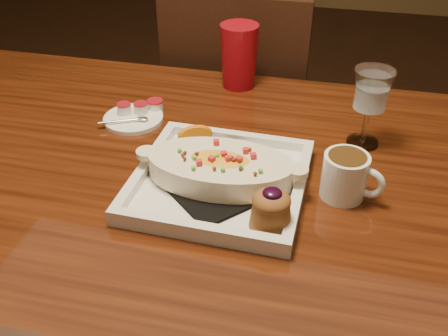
% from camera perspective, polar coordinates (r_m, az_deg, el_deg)
% --- Properties ---
extents(table, '(1.50, 0.90, 0.75)m').
position_cam_1_polar(table, '(1.00, -5.48, -4.80)').
color(table, '#5F260D').
rests_on(table, floor).
extents(chair_far, '(0.42, 0.42, 0.93)m').
position_cam_1_polar(chair_far, '(1.58, 1.84, 5.46)').
color(chair_far, black).
rests_on(chair_far, floor).
extents(plate, '(0.30, 0.30, 0.08)m').
position_cam_1_polar(plate, '(0.87, -0.10, -0.81)').
color(plate, white).
rests_on(plate, table).
extents(coffee_mug, '(0.11, 0.08, 0.08)m').
position_cam_1_polar(coffee_mug, '(0.87, 13.80, -0.75)').
color(coffee_mug, white).
rests_on(coffee_mug, table).
extents(goblet, '(0.08, 0.08, 0.16)m').
position_cam_1_polar(goblet, '(1.00, 16.48, 8.08)').
color(goblet, silver).
rests_on(goblet, table).
extents(saucer, '(0.13, 0.13, 0.09)m').
position_cam_1_polar(saucer, '(1.11, -10.44, 5.79)').
color(saucer, white).
rests_on(saucer, table).
extents(creamer_loose, '(0.04, 0.04, 0.03)m').
position_cam_1_polar(creamer_loose, '(1.13, -7.86, 7.03)').
color(creamer_loose, white).
rests_on(creamer_loose, table).
extents(red_tumbler, '(0.09, 0.09, 0.15)m').
position_cam_1_polar(red_tumbler, '(1.22, 1.73, 12.65)').
color(red_tumbler, '#9D0B16').
rests_on(red_tumbler, table).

